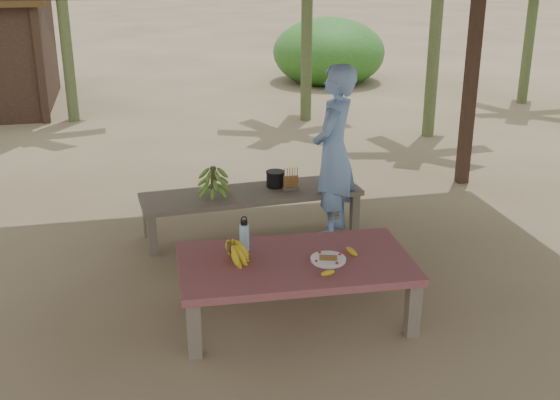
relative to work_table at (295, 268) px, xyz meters
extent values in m
plane|color=brown|center=(-0.01, 0.48, -0.43)|extent=(80.00, 80.00, 0.00)
cube|color=black|center=(2.79, 2.78, 0.92)|extent=(0.13, 0.13, 2.70)
cube|color=brown|center=(-0.83, -0.39, -0.21)|extent=(0.10, 0.10, 0.44)
cube|color=brown|center=(0.80, -0.45, -0.21)|extent=(0.10, 0.10, 0.44)
cube|color=brown|center=(-0.80, 0.45, -0.21)|extent=(0.10, 0.10, 0.44)
cube|color=brown|center=(0.83, 0.39, -0.21)|extent=(0.10, 0.10, 0.44)
cube|color=maroon|center=(0.00, 0.00, 0.04)|extent=(1.84, 1.07, 0.06)
cube|color=brown|center=(-1.05, 1.44, -0.23)|extent=(0.09, 0.09, 0.40)
cube|color=brown|center=(1.01, 1.59, -0.23)|extent=(0.09, 0.09, 0.40)
cube|color=brown|center=(-1.08, 1.90, -0.23)|extent=(0.09, 0.09, 0.40)
cube|color=brown|center=(0.98, 2.05, -0.23)|extent=(0.09, 0.09, 0.40)
cube|color=brown|center=(-0.03, 1.74, -0.01)|extent=(2.24, 0.76, 0.05)
cylinder|color=white|center=(0.24, -0.08, 0.07)|extent=(0.25, 0.25, 0.01)
cylinder|color=white|center=(0.24, -0.08, 0.09)|extent=(0.27, 0.27, 0.02)
cube|color=brown|center=(0.24, -0.08, 0.09)|extent=(0.16, 0.13, 0.02)
ellipsoid|color=yellow|center=(0.17, -0.31, 0.09)|extent=(0.15, 0.10, 0.04)
ellipsoid|color=yellow|center=(0.46, 0.01, 0.09)|extent=(0.08, 0.14, 0.04)
cylinder|color=#3C99BD|center=(-0.35, 0.27, 0.17)|extent=(0.08, 0.08, 0.22)
cylinder|color=black|center=(-0.35, 0.27, 0.30)|extent=(0.06, 0.06, 0.03)
torus|color=black|center=(-0.35, 0.27, 0.33)|extent=(0.05, 0.01, 0.05)
cylinder|color=black|center=(0.23, 1.85, 0.09)|extent=(0.18, 0.18, 0.16)
imported|color=#79A3E6|center=(0.76, 1.57, 0.43)|extent=(0.70, 0.75, 1.73)
cylinder|color=#596638|center=(3.27, 4.91, 1.24)|extent=(0.18, 0.18, 3.36)
cylinder|color=#596638|center=(1.69, 6.29, 1.07)|extent=(0.18, 0.18, 3.01)
cylinder|color=#596638|center=(-2.08, 7.03, 1.37)|extent=(0.18, 0.18, 3.61)
cylinder|color=#596638|center=(5.88, 6.68, 0.98)|extent=(0.18, 0.18, 2.84)
camera|label=1|loc=(-1.16, -4.78, 2.40)|focal=45.00mm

